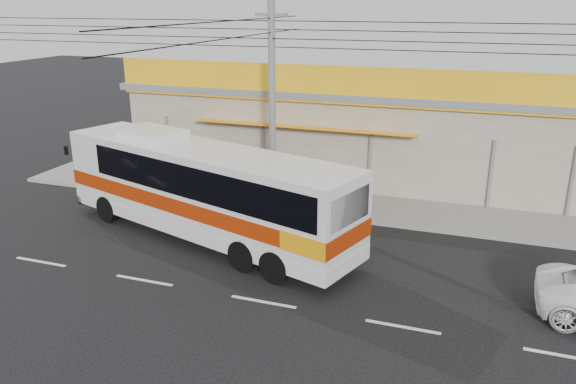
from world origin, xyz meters
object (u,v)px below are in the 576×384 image
Objects in this scene: coach_bus at (207,187)px; motorbike_red at (158,176)px; motorbike_dark at (126,165)px; utility_pole at (271,33)px.

coach_bus reaches higher than motorbike_red.
motorbike_red is 2.71m from motorbike_dark.
utility_pole is at bearing -84.76° from motorbike_red.
motorbike_red is at bearing -114.38° from motorbike_dark.
motorbike_red is at bearing 174.71° from utility_pole.
utility_pole reaches higher than motorbike_dark.
coach_bus reaches higher than motorbike_dark.
motorbike_red is 8.79m from utility_pole.
coach_bus is 9.36m from motorbike_dark.
utility_pole is (0.98, 3.95, 5.11)m from coach_bus.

